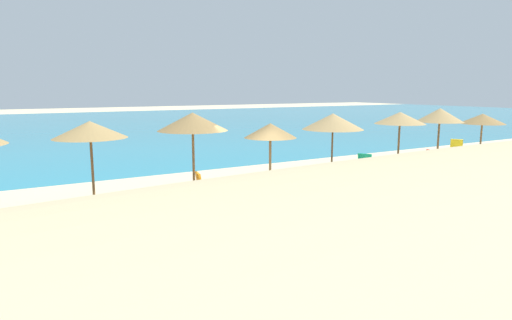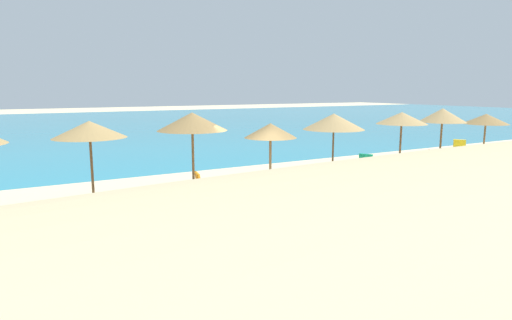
{
  "view_description": "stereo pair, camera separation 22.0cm",
  "coord_description": "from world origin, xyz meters",
  "views": [
    {
      "loc": [
        -7.36,
        -12.03,
        3.71
      ],
      "look_at": [
        0.75,
        1.69,
        1.08
      ],
      "focal_mm": 30.22,
      "sensor_mm": 36.0,
      "label": 1
    },
    {
      "loc": [
        -7.17,
        -12.14,
        3.71
      ],
      "look_at": [
        0.75,
        1.69,
        1.08
      ],
      "focal_mm": 30.22,
      "sensor_mm": 36.0,
      "label": 2
    }
  ],
  "objects": [
    {
      "name": "ground_plane",
      "position": [
        0.0,
        0.0,
        0.0
      ],
      "size": [
        160.0,
        160.0,
        0.0
      ],
      "primitive_type": "plane",
      "color": "beige"
    },
    {
      "name": "sea_water",
      "position": [
        0.0,
        34.23,
        0.0
      ],
      "size": [
        160.0,
        56.38,
        0.01
      ],
      "primitive_type": "cube",
      "color": "teal",
      "rests_on": "ground_plane"
    },
    {
      "name": "dune_ridge",
      "position": [
        0.51,
        -7.75,
        1.32
      ],
      "size": [
        46.3,
        7.58,
        2.64
      ],
      "primitive_type": "ellipsoid",
      "rotation": [
        0.0,
        0.0,
        0.03
      ],
      "color": "#C9B586",
      "rests_on": "ground_plane"
    },
    {
      "name": "beach_umbrella_3",
      "position": [
        -5.1,
        1.58,
        2.51
      ],
      "size": [
        2.18,
        2.18,
        2.77
      ],
      "color": "brown",
      "rests_on": "ground_plane"
    },
    {
      "name": "beach_umbrella_4",
      "position": [
        -1.75,
        1.71,
        2.61
      ],
      "size": [
        2.41,
        2.41,
        2.93
      ],
      "color": "brown",
      "rests_on": "ground_plane"
    },
    {
      "name": "beach_umbrella_5",
      "position": [
        1.39,
        1.7,
        2.15
      ],
      "size": [
        2.0,
        2.0,
        2.44
      ],
      "color": "brown",
      "rests_on": "ground_plane"
    },
    {
      "name": "beach_umbrella_6",
      "position": [
        4.69,
        1.97,
        2.36
      ],
      "size": [
        2.59,
        2.59,
        2.7
      ],
      "color": "brown",
      "rests_on": "ground_plane"
    },
    {
      "name": "beach_umbrella_7",
      "position": [
        8.19,
        1.46,
        2.41
      ],
      "size": [
        2.27,
        2.27,
        2.69
      ],
      "color": "brown",
      "rests_on": "ground_plane"
    },
    {
      "name": "beach_umbrella_8",
      "position": [
        11.53,
        1.86,
        2.42
      ],
      "size": [
        2.29,
        2.29,
        2.77
      ],
      "color": "brown",
      "rests_on": "ground_plane"
    },
    {
      "name": "beach_umbrella_9",
      "position": [
        14.56,
        1.5,
        2.16
      ],
      "size": [
        2.26,
        2.26,
        2.43
      ],
      "color": "brown",
      "rests_on": "ground_plane"
    },
    {
      "name": "lounge_chair_0",
      "position": [
        12.46,
        1.46,
        0.46
      ],
      "size": [
        1.43,
        1.22,
        1.18
      ],
      "rotation": [
        0.0,
        0.0,
        2.16
      ],
      "color": "yellow",
      "rests_on": "ground_plane"
    },
    {
      "name": "lounge_chair_1",
      "position": [
        -2.3,
        1.03,
        0.45
      ],
      "size": [
        1.41,
        0.85,
        0.99
      ],
      "rotation": [
        0.0,
        0.0,
        1.39
      ],
      "color": "orange",
      "rests_on": "ground_plane"
    },
    {
      "name": "lounge_chair_2",
      "position": [
        5.66,
        1.18,
        0.38
      ],
      "size": [
        1.5,
        1.18,
        0.97
      ],
      "rotation": [
        0.0,
        0.0,
        2.06
      ],
      "color": "#199972",
      "rests_on": "ground_plane"
    },
    {
      "name": "lounge_chair_3",
      "position": [
        8.06,
        -0.07,
        0.47
      ],
      "size": [
        1.57,
        1.03,
        1.14
      ],
      "rotation": [
        0.0,
        0.0,
        1.26
      ],
      "color": "red",
      "rests_on": "ground_plane"
    },
    {
      "name": "beach_ball",
      "position": [
        0.22,
        -0.28,
        0.15
      ],
      "size": [
        0.3,
        0.3,
        0.3
      ],
      "primitive_type": "sphere",
      "color": "blue",
      "rests_on": "ground_plane"
    }
  ]
}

